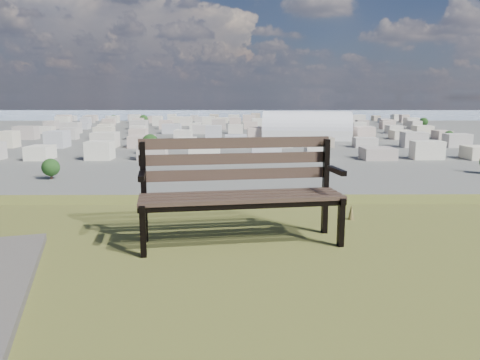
{
  "coord_description": "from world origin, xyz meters",
  "views": [
    {
      "loc": [
        1.02,
        -2.24,
        26.44
      ],
      "look_at": [
        1.07,
        4.24,
        25.3
      ],
      "focal_mm": 35.0,
      "sensor_mm": 36.0,
      "label": 1
    }
  ],
  "objects": [
    {
      "name": "far_hills",
      "position": [
        -60.92,
        1402.93,
        25.47
      ],
      "size": [
        2050.0,
        340.0,
        60.0
      ],
      "color": "#8A92AB",
      "rests_on": "ground"
    },
    {
      "name": "city_trees",
      "position": [
        -26.39,
        319.0,
        4.83
      ],
      "size": [
        406.52,
        387.2,
        9.98
      ],
      "color": "#34201A",
      "rests_on": "ground"
    },
    {
      "name": "bay_water",
      "position": [
        0.0,
        900.0,
        0.0
      ],
      "size": [
        2400.0,
        700.0,
        0.12
      ],
      "primitive_type": "cube",
      "color": "#93ACBB",
      "rests_on": "ground"
    },
    {
      "name": "city_blocks",
      "position": [
        0.0,
        394.44,
        3.5
      ],
      "size": [
        395.0,
        361.0,
        7.0
      ],
      "color": "beige",
      "rests_on": "ground"
    },
    {
      "name": "arena",
      "position": [
        46.26,
        298.74,
        5.57
      ],
      "size": [
        58.63,
        31.06,
        23.61
      ],
      "rotation": [
        0.0,
        0.0,
        -0.14
      ],
      "color": "silver",
      "rests_on": "ground"
    },
    {
      "name": "park_bench",
      "position": [
        1.05,
        2.36,
        25.59
      ],
      "size": [
        2.06,
        0.93,
        1.04
      ],
      "rotation": [
        0.0,
        0.0,
        0.15
      ],
      "color": "#3C2C23",
      "rests_on": "hilltop_mesa"
    }
  ]
}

